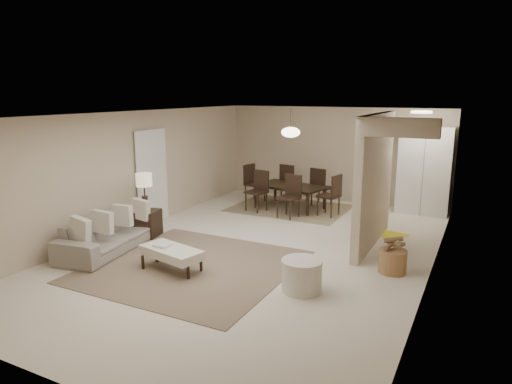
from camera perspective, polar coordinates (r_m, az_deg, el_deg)
The scene contains 22 objects.
floor at distance 8.59m, azimuth 0.33°, elevation -7.20°, with size 9.00×9.00×0.00m, color beige.
ceiling at distance 8.10m, azimuth 0.35°, elevation 9.70°, with size 9.00×9.00×0.00m, color white.
back_wall at distance 12.39m, azimuth 9.74°, elevation 4.64°, with size 6.00×6.00×0.00m, color #BFAD91.
left_wall at distance 9.95m, azimuth -15.31°, elevation 2.51°, with size 9.00×9.00×0.00m, color #BFAD91.
right_wall at distance 7.44m, azimuth 21.46°, elevation -1.13°, with size 9.00×9.00×0.00m, color #BFAD91.
partition at distance 8.83m, azimuth 14.56°, elevation 1.35°, with size 0.15×2.50×2.50m, color #BFAD91.
doorway at distance 10.41m, azimuth -12.91°, elevation 1.77°, with size 0.04×0.90×2.04m, color black.
pantry_cabinet at distance 11.60m, azimuth 20.32°, elevation 2.53°, with size 1.20×0.55×2.10m, color white.
flush_light at distance 10.53m, azimuth 19.98°, elevation 9.37°, with size 0.44×0.44×0.05m, color white.
living_rug at distance 7.86m, azimuth -7.94°, elevation -9.17°, with size 3.20×3.20×0.01m, color brown.
sofa at distance 8.89m, azimuth -17.81°, elevation -4.95°, with size 0.86×2.19×0.64m, color gray.
ottoman_bench at distance 7.64m, azimuth -10.54°, elevation -7.46°, with size 1.17×0.73×0.39m.
side_table at distance 9.54m, azimuth -13.57°, elevation -3.83°, with size 0.50×0.50×0.54m, color black.
table_lamp at distance 9.35m, azimuth -13.82°, elevation 1.09°, with size 0.32×0.32×0.76m.
round_pouf at distance 6.85m, azimuth 5.75°, elevation -10.37°, with size 0.61×0.61×0.48m, color beige.
wicker_basket at distance 7.81m, azimuth 16.70°, elevation -8.29°, with size 0.45×0.45×0.38m, color olive.
dining_rug at distance 11.59m, azimuth 4.20°, elevation -2.02°, with size 2.80×2.10×0.01m, color #867353.
dining_table at distance 11.52m, azimuth 4.22°, elevation -0.61°, with size 1.69×0.94×0.59m, color black.
dining_chairs at distance 11.47m, azimuth 4.24°, elevation 0.38°, with size 2.72×2.19×1.00m.
vase at distance 11.44m, azimuth 4.25°, elevation 1.17°, with size 0.13×0.13×0.14m, color white.
yellow_mat at distance 9.87m, azimuth 15.84°, elevation -5.04°, with size 0.82×0.50×0.01m, color yellow.
pendant_light at distance 11.27m, azimuth 4.35°, elevation 7.46°, with size 0.46×0.46×0.71m.
Camera 1 is at (3.63, -7.24, 2.88)m, focal length 32.00 mm.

